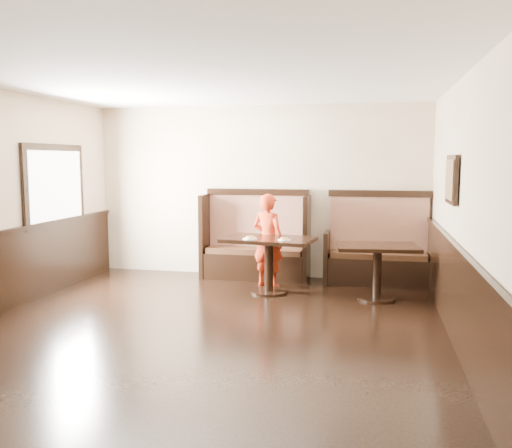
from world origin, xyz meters
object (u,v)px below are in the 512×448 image
(booth_main, at_px, (256,246))
(table_main, at_px, (269,251))
(booth_neighbor, at_px, (378,253))
(table_neighbor, at_px, (377,259))
(child, at_px, (268,240))

(booth_main, distance_m, table_main, 1.04)
(table_main, bearing_deg, booth_main, 120.57)
(booth_neighbor, distance_m, table_neighbor, 1.03)
(booth_neighbor, height_order, child, booth_neighbor)
(table_neighbor, height_order, child, child)
(child, bearing_deg, table_neighbor, -173.92)
(table_neighbor, relative_size, child, 0.82)
(table_neighbor, bearing_deg, booth_neighbor, 82.52)
(child, bearing_deg, booth_main, -40.12)
(booth_neighbor, distance_m, child, 1.75)
(table_main, bearing_deg, table_neighbor, 5.49)
(booth_main, xyz_separation_m, table_main, (0.40, -0.96, 0.09))
(table_neighbor, bearing_deg, child, 158.38)
(booth_neighbor, bearing_deg, table_main, -148.33)
(table_main, distance_m, child, 0.40)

